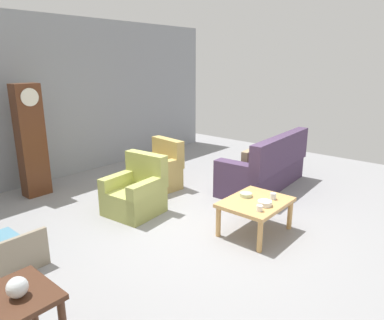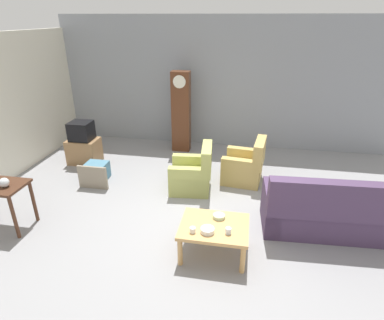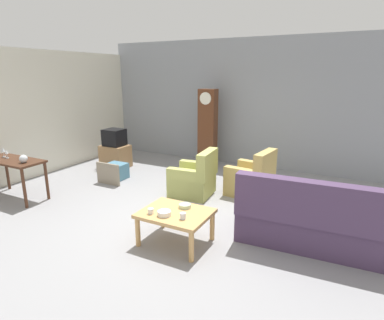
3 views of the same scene
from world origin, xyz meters
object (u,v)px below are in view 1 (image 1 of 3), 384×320
at_px(armchair_olive_far, 157,173).
at_px(cup_white_porcelain, 260,208).
at_px(grandfather_clock, 31,141).
at_px(cup_blue_rimmed, 273,196).
at_px(glass_dome_cloche, 17,287).
at_px(couch_floral, 265,169).
at_px(bowl_white_stacked, 265,203).
at_px(armchair_olive_near, 136,194).
at_px(framed_picture_leaning, 22,255).
at_px(coffee_table_wood, 256,205).
at_px(bowl_shallow_green, 246,195).

xyz_separation_m(armchair_olive_far, cup_white_porcelain, (-0.63, -2.55, 0.21)).
height_order(grandfather_clock, cup_blue_rimmed, grandfather_clock).
bearing_deg(armchair_olive_far, glass_dome_cloche, -146.76).
height_order(couch_floral, glass_dome_cloche, couch_floral).
relative_size(couch_floral, cup_white_porcelain, 26.23).
bearing_deg(bowl_white_stacked, armchair_olive_near, 105.82).
bearing_deg(bowl_white_stacked, grandfather_clock, 106.97).
height_order(armchair_olive_near, framed_picture_leaning, armchair_olive_near).
height_order(coffee_table_wood, bowl_white_stacked, bowl_white_stacked).
bearing_deg(glass_dome_cloche, couch_floral, 9.49).
height_order(framed_picture_leaning, cup_white_porcelain, cup_white_porcelain).
relative_size(couch_floral, glass_dome_cloche, 14.58).
relative_size(framed_picture_leaning, cup_white_porcelain, 7.34).
bearing_deg(cup_blue_rimmed, armchair_olive_near, 113.26).
height_order(coffee_table_wood, framed_picture_leaning, coffee_table_wood).
relative_size(armchair_olive_near, armchair_olive_far, 1.00).
height_order(armchair_olive_near, grandfather_clock, grandfather_clock).
xyz_separation_m(glass_dome_cloche, bowl_shallow_green, (3.26, 0.20, -0.34)).
distance_m(glass_dome_cloche, cup_blue_rimmed, 3.44).
relative_size(armchair_olive_far, framed_picture_leaning, 1.53).
bearing_deg(cup_blue_rimmed, cup_white_porcelain, -172.77).
distance_m(armchair_olive_far, bowl_shallow_green, 2.18).
height_order(framed_picture_leaning, bowl_shallow_green, bowl_shallow_green).
distance_m(couch_floral, coffee_table_wood, 1.94).
bearing_deg(armchair_olive_near, couch_floral, -22.12).
bearing_deg(armchair_olive_near, framed_picture_leaning, -170.52).
xyz_separation_m(framed_picture_leaning, bowl_shallow_green, (2.63, -1.28, 0.27)).
distance_m(grandfather_clock, bowl_shallow_green, 3.84).
bearing_deg(bowl_shallow_green, cup_white_porcelain, -128.07).
height_order(armchair_olive_far, cup_white_porcelain, armchair_olive_far).
relative_size(cup_white_porcelain, cup_blue_rimmed, 0.94).
relative_size(cup_blue_rimmed, bowl_shallow_green, 0.48).
xyz_separation_m(armchair_olive_far, cup_blue_rimmed, (-0.16, -2.49, 0.22)).
bearing_deg(coffee_table_wood, armchair_olive_near, 109.37).
distance_m(cup_white_porcelain, bowl_white_stacked, 0.20).
bearing_deg(glass_dome_cloche, armchair_olive_near, 34.89).
height_order(armchair_olive_near, cup_blue_rimmed, armchair_olive_near).
xyz_separation_m(glass_dome_cloche, bowl_white_stacked, (3.14, -0.17, -0.34)).
relative_size(armchair_olive_far, coffee_table_wood, 0.96).
relative_size(coffee_table_wood, grandfather_clock, 0.49).
bearing_deg(framed_picture_leaning, armchair_olive_near, 9.48).
bearing_deg(bowl_shallow_green, framed_picture_leaning, 154.05).
xyz_separation_m(framed_picture_leaning, cup_white_porcelain, (2.31, -1.68, 0.28)).
bearing_deg(framed_picture_leaning, cup_white_porcelain, -36.03).
distance_m(armchair_olive_near, framed_picture_leaning, 1.98).
distance_m(bowl_white_stacked, bowl_shallow_green, 0.39).
relative_size(couch_floral, coffee_table_wood, 2.23).
xyz_separation_m(couch_floral, framed_picture_leaning, (-4.34, 0.64, -0.12)).
distance_m(armchair_olive_far, coffee_table_wood, 2.37).
distance_m(grandfather_clock, cup_white_porcelain, 4.13).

